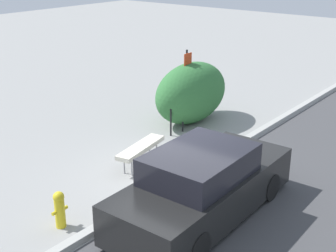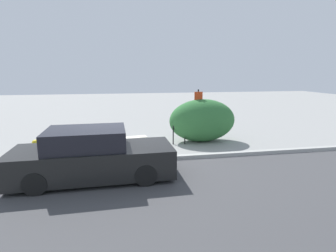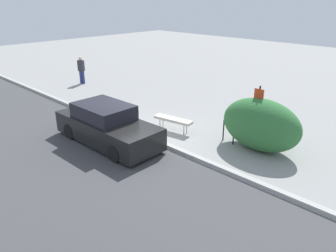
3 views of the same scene
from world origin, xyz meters
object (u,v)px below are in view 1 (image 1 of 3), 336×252
Objects in this scene: fire_hydrant at (60,208)px; parked_car_near at (203,186)px; bike_rack at (177,117)px; bench at (141,148)px; sign_post at (187,80)px.

parked_car_near is at bearing -42.92° from fire_hydrant.
bike_rack reaches higher than fire_hydrant.
bench is at bearing 67.75° from parked_car_near.
bench is 2.25× the size of fire_hydrant.
sign_post reaches higher than bench.
fire_hydrant is (-5.33, -1.25, -0.09)m from bike_rack.
bench is 3.45m from sign_post.
sign_post is at bearing 7.07° from bench.
fire_hydrant is 0.17× the size of parked_car_near.
bike_rack is (2.27, 0.62, 0.03)m from bench.
sign_post is 5.50m from parked_car_near.
fire_hydrant is (-3.06, -0.63, -0.07)m from bench.
sign_post is 6.52m from fire_hydrant.
fire_hydrant is at bearing -166.82° from bike_rack.
fire_hydrant is at bearing -178.03° from bench.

